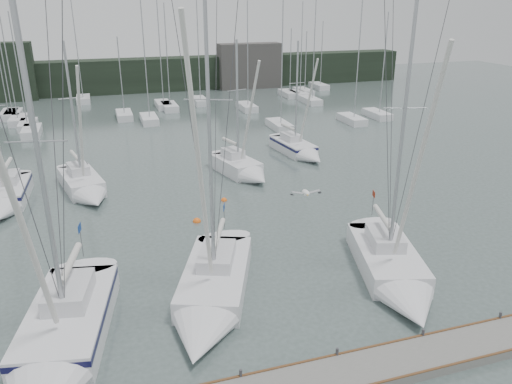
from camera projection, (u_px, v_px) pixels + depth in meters
ground at (258, 315)px, 23.06m from camera, size 160.00×160.00×0.00m
far_treeline at (135, 75)px, 77.18m from camera, size 90.00×4.00×5.00m
far_building_right at (250, 66)px, 80.15m from camera, size 10.00×3.00×7.00m
mast_forest at (185, 108)px, 64.10m from camera, size 51.28×27.59×14.82m
sailboat_near_left at (58, 349)px, 19.84m from camera, size 5.05×10.58×14.86m
sailboat_near_center at (209, 301)px, 23.15m from camera, size 6.41×10.17×16.33m
sailboat_near_right at (397, 277)px, 25.12m from camera, size 5.36×9.69×14.97m
sailboat_mid_a at (6, 199)px, 34.82m from camera, size 2.80×7.63×11.56m
sailboat_mid_b at (86, 188)px, 36.85m from camera, size 4.10×8.06×11.75m
sailboat_mid_c at (244, 170)px, 40.70m from camera, size 4.07×7.14×11.51m
sailboat_mid_d at (300, 150)px, 46.12m from camera, size 3.28×7.78×10.97m
buoy_a at (197, 222)px, 32.67m from camera, size 0.53×0.53×0.53m
buoy_b at (224, 201)px, 36.08m from camera, size 0.44×0.44×0.44m
seagull at (306, 193)px, 19.00m from camera, size 1.12×0.51×0.22m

